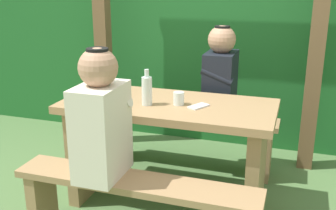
{
  "coord_description": "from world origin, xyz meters",
  "views": [
    {
      "loc": [
        0.8,
        -2.44,
        1.54
      ],
      "look_at": [
        0.0,
        0.0,
        0.72
      ],
      "focal_mm": 43.66,
      "sensor_mm": 36.0,
      "label": 1
    }
  ],
  "objects_px": {
    "drinking_glass": "(179,98)",
    "cell_phone": "(199,106)",
    "bench_near": "(136,201)",
    "bench_far": "(190,130)",
    "bottle_left": "(147,90)",
    "picnic_table": "(168,136)",
    "person_white_shirt": "(101,119)",
    "person_black_coat": "(220,77)"
  },
  "relations": [
    {
      "from": "person_white_shirt",
      "to": "drinking_glass",
      "type": "xyz_separation_m",
      "value": [
        0.27,
        0.56,
        -0.02
      ]
    },
    {
      "from": "person_white_shirt",
      "to": "person_black_coat",
      "type": "relative_size",
      "value": 1.0
    },
    {
      "from": "picnic_table",
      "to": "drinking_glass",
      "type": "distance_m",
      "value": 0.29
    },
    {
      "from": "bench_near",
      "to": "bench_far",
      "type": "bearing_deg",
      "value": 90.0
    },
    {
      "from": "picnic_table",
      "to": "person_black_coat",
      "type": "xyz_separation_m",
      "value": [
        0.23,
        0.58,
        0.3
      ]
    },
    {
      "from": "bench_far",
      "to": "bottle_left",
      "type": "relative_size",
      "value": 5.97
    },
    {
      "from": "bench_near",
      "to": "bottle_left",
      "type": "xyz_separation_m",
      "value": [
        -0.11,
        0.5,
        0.5
      ]
    },
    {
      "from": "person_white_shirt",
      "to": "bottle_left",
      "type": "relative_size",
      "value": 3.07
    },
    {
      "from": "person_black_coat",
      "to": "cell_phone",
      "type": "height_order",
      "value": "person_black_coat"
    },
    {
      "from": "picnic_table",
      "to": "cell_phone",
      "type": "distance_m",
      "value": 0.32
    },
    {
      "from": "person_white_shirt",
      "to": "picnic_table",
      "type": "bearing_deg",
      "value": 71.84
    },
    {
      "from": "bottle_left",
      "to": "cell_phone",
      "type": "height_order",
      "value": "bottle_left"
    },
    {
      "from": "bench_far",
      "to": "person_black_coat",
      "type": "relative_size",
      "value": 1.95
    },
    {
      "from": "drinking_glass",
      "to": "bench_near",
      "type": "bearing_deg",
      "value": -98.1
    },
    {
      "from": "person_black_coat",
      "to": "drinking_glass",
      "type": "height_order",
      "value": "person_black_coat"
    },
    {
      "from": "bench_near",
      "to": "bench_far",
      "type": "height_order",
      "value": "same"
    },
    {
      "from": "bench_near",
      "to": "drinking_glass",
      "type": "relative_size",
      "value": 16.51
    },
    {
      "from": "bench_far",
      "to": "person_black_coat",
      "type": "height_order",
      "value": "person_black_coat"
    },
    {
      "from": "bench_far",
      "to": "cell_phone",
      "type": "distance_m",
      "value": 0.77
    },
    {
      "from": "bottle_left",
      "to": "cell_phone",
      "type": "distance_m",
      "value": 0.35
    },
    {
      "from": "bench_near",
      "to": "person_black_coat",
      "type": "height_order",
      "value": "person_black_coat"
    },
    {
      "from": "person_black_coat",
      "to": "cell_phone",
      "type": "distance_m",
      "value": 0.61
    },
    {
      "from": "person_white_shirt",
      "to": "bottle_left",
      "type": "height_order",
      "value": "person_white_shirt"
    },
    {
      "from": "person_white_shirt",
      "to": "bottle_left",
      "type": "bearing_deg",
      "value": 81.23
    },
    {
      "from": "bottle_left",
      "to": "picnic_table",
      "type": "bearing_deg",
      "value": 37.05
    },
    {
      "from": "person_white_shirt",
      "to": "person_black_coat",
      "type": "bearing_deg",
      "value": 69.99
    },
    {
      "from": "bench_near",
      "to": "drinking_glass",
      "type": "bearing_deg",
      "value": 81.9
    },
    {
      "from": "bottle_left",
      "to": "bench_near",
      "type": "bearing_deg",
      "value": -77.08
    },
    {
      "from": "drinking_glass",
      "to": "bottle_left",
      "type": "xyz_separation_m",
      "value": [
        -0.19,
        -0.06,
        0.05
      ]
    },
    {
      "from": "bench_far",
      "to": "person_white_shirt",
      "type": "height_order",
      "value": "person_white_shirt"
    },
    {
      "from": "person_white_shirt",
      "to": "drinking_glass",
      "type": "distance_m",
      "value": 0.62
    },
    {
      "from": "drinking_glass",
      "to": "cell_phone",
      "type": "bearing_deg",
      "value": -3.02
    },
    {
      "from": "bench_near",
      "to": "bottle_left",
      "type": "bearing_deg",
      "value": 102.92
    },
    {
      "from": "picnic_table",
      "to": "person_white_shirt",
      "type": "distance_m",
      "value": 0.68
    },
    {
      "from": "person_white_shirt",
      "to": "bench_near",
      "type": "bearing_deg",
      "value": -1.0
    },
    {
      "from": "picnic_table",
      "to": "drinking_glass",
      "type": "bearing_deg",
      "value": -15.22
    },
    {
      "from": "bench_far",
      "to": "person_white_shirt",
      "type": "bearing_deg",
      "value": -99.29
    },
    {
      "from": "picnic_table",
      "to": "drinking_glass",
      "type": "height_order",
      "value": "drinking_glass"
    },
    {
      "from": "drinking_glass",
      "to": "picnic_table",
      "type": "bearing_deg",
      "value": 164.78
    },
    {
      "from": "cell_phone",
      "to": "bottle_left",
      "type": "bearing_deg",
      "value": -141.96
    },
    {
      "from": "person_black_coat",
      "to": "cell_phone",
      "type": "relative_size",
      "value": 5.14
    },
    {
      "from": "picnic_table",
      "to": "person_white_shirt",
      "type": "bearing_deg",
      "value": -108.16
    }
  ]
}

